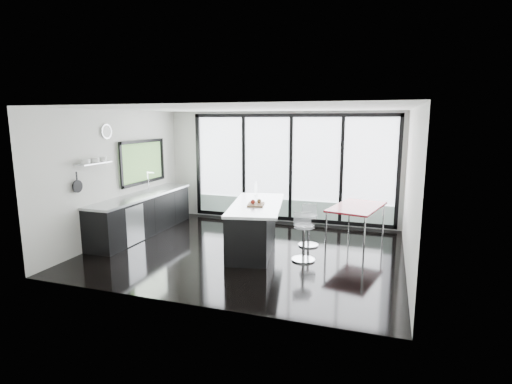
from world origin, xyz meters
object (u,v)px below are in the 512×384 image
(bar_stool_near, at_px, (304,243))
(red_table, at_px, (356,225))
(island, at_px, (253,226))
(bar_stool_far, at_px, (309,230))

(bar_stool_near, relative_size, red_table, 0.45)
(bar_stool_near, height_order, red_table, red_table)
(island, height_order, red_table, island)
(bar_stool_near, distance_m, red_table, 1.59)
(island, relative_size, bar_stool_far, 3.70)
(bar_stool_far, bearing_deg, red_table, 16.93)
(bar_stool_far, distance_m, red_table, 1.03)
(island, xyz_separation_m, red_table, (1.96, 0.98, -0.07))
(bar_stool_far, relative_size, red_table, 0.43)
(island, bearing_deg, bar_stool_near, -18.60)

